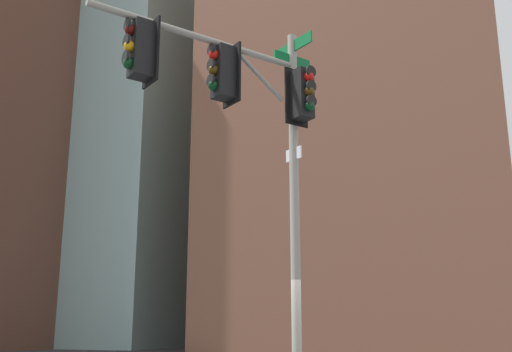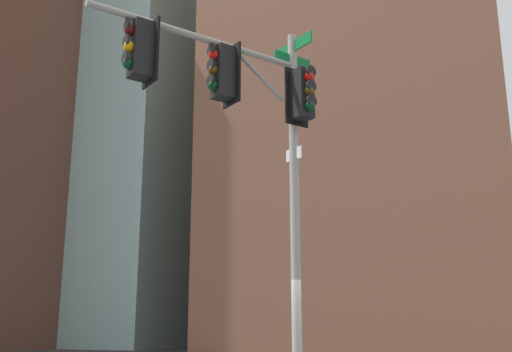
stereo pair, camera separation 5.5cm
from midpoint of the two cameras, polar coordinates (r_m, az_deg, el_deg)
signal_pole_assembly at (r=11.16m, az=-1.05°, el=6.01°), size 4.07×2.80×7.42m
building_brick_nearside at (r=50.15m, az=10.59°, el=9.10°), size 22.61×19.69×42.36m
building_brick_farside at (r=72.94m, az=-0.37°, el=-1.64°), size 19.12×19.26×34.68m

